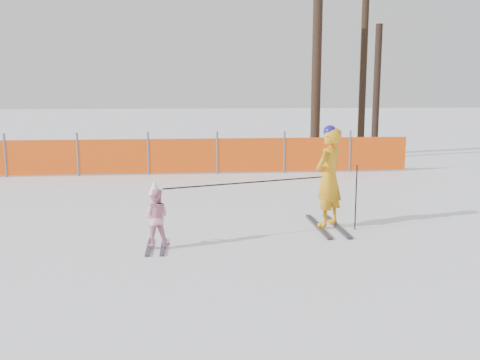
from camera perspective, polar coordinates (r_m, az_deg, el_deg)
ground at (r=8.54m, az=0.33°, el=-7.19°), size 120.00×120.00×0.00m
adult at (r=9.68m, az=9.44°, el=0.30°), size 0.76×1.68×1.85m
child at (r=8.50m, az=-9.02°, el=-3.89°), size 0.48×0.95×1.11m
ski_poles at (r=9.10m, az=4.27°, el=-0.75°), size 3.37×0.92×1.16m
safety_fence at (r=15.87m, az=-14.09°, el=2.45°), size 17.76×0.06×1.25m
tree_trunks at (r=20.08m, az=11.08°, el=10.83°), size 2.41×1.35×6.88m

